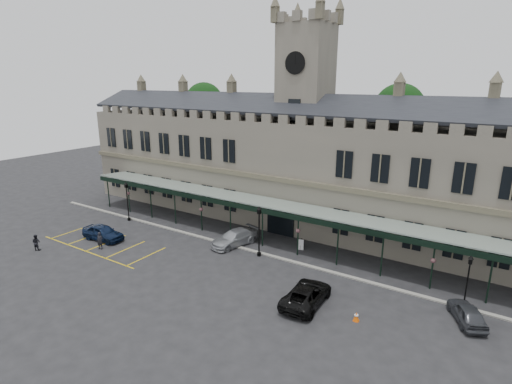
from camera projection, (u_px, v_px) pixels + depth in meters
The scene contains 21 objects.
ground at pixel (219, 274), 34.88m from camera, with size 140.00×140.00×0.00m, color black.
station_building at pixel (302, 169), 46.00m from camera, with size 60.00×10.36×17.30m.
clock_tower at pixel (305, 110), 44.26m from camera, with size 5.60×5.60×24.80m.
canopy at pixel (264, 223), 40.26m from camera, with size 50.00×4.10×4.30m.
kerb at pixel (253, 251), 39.31m from camera, with size 60.00×0.40×0.12m, color gray.
parking_markings at pixel (102, 245), 40.97m from camera, with size 16.00×6.00×0.01m, color gold, non-canonical shape.
tree_behind_left at pixel (204, 103), 63.10m from camera, with size 6.00×6.00×16.00m.
tree_behind_mid at pixel (399, 110), 47.46m from camera, with size 6.00×6.00×16.00m.
lamp_post_left at pixel (127, 198), 47.30m from camera, with size 0.45×0.45×4.80m.
lamp_post_mid at pixel (259, 227), 37.61m from camera, with size 0.48×0.48×5.02m.
lamp_post_right at pixel (468, 277), 28.92m from camera, with size 0.40×0.40×4.26m.
traffic_cone at pixel (356, 317), 27.95m from camera, with size 0.43×0.43×0.69m.
sign_board at pixel (300, 245), 39.64m from camera, with size 0.63×0.20×1.09m.
bollard_left at pixel (250, 229), 43.92m from camera, with size 0.17×0.17×0.96m, color black.
bollard_right at pixel (302, 243), 40.10m from camera, with size 0.17×0.17×0.98m, color black.
car_left_a at pixel (103, 233), 42.04m from camera, with size 1.93×4.79×1.63m, color #0B1834.
car_taxi at pixel (234, 238), 40.72m from camera, with size 2.15×5.30×1.54m, color #A0A2A7.
car_van at pixel (306, 295), 30.01m from camera, with size 2.52×5.46×1.52m, color black.
car_right_a at pixel (467, 313), 27.76m from camera, with size 1.62×4.02×1.37m, color #393B41.
person_a at pixel (100, 241), 39.70m from camera, with size 0.65×0.42×1.77m, color black.
person_b at pixel (36, 242), 39.48m from camera, with size 0.80×0.62×1.65m, color black.
Camera 1 is at (19.88, -24.83, 16.33)m, focal length 28.00 mm.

